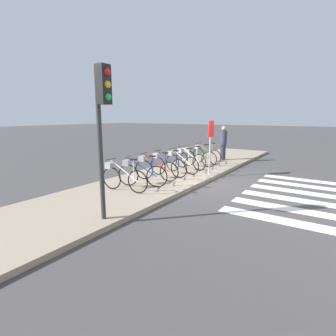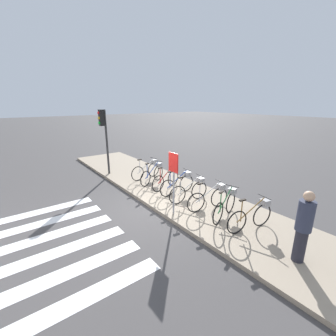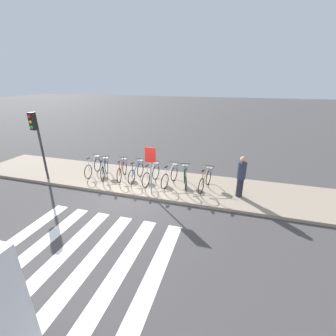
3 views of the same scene
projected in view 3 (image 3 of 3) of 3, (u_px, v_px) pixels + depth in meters
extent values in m
plane|color=#423F3F|center=(132.00, 197.00, 9.36)|extent=(120.00, 120.00, 0.00)
cube|color=gray|center=(145.00, 181.00, 10.68)|extent=(17.83, 2.99, 0.12)
cube|color=silver|center=(0.00, 316.00, 4.64)|extent=(0.45, 8.00, 0.01)
cube|color=silver|center=(35.00, 329.00, 4.40)|extent=(0.45, 8.00, 0.01)
torus|color=black|center=(88.00, 172.00, 10.75)|extent=(0.10, 0.69, 0.69)
torus|color=black|center=(98.00, 165.00, 11.61)|extent=(0.10, 0.69, 0.69)
cylinder|color=silver|center=(92.00, 163.00, 11.08)|extent=(0.13, 0.96, 0.58)
cylinder|color=silver|center=(89.00, 165.00, 10.76)|extent=(0.03, 0.03, 0.62)
cube|color=black|center=(88.00, 158.00, 10.64)|extent=(0.09, 0.21, 0.04)
cylinder|color=#262626|center=(96.00, 154.00, 11.40)|extent=(0.46, 0.07, 0.02)
cube|color=gray|center=(97.00, 157.00, 11.52)|extent=(0.26, 0.22, 0.18)
torus|color=black|center=(102.00, 174.00, 10.46)|extent=(0.27, 0.66, 0.69)
torus|color=black|center=(106.00, 167.00, 11.34)|extent=(0.27, 0.66, 0.69)
cylinder|color=navy|center=(104.00, 165.00, 10.80)|extent=(0.35, 0.91, 0.58)
cylinder|color=navy|center=(102.00, 167.00, 10.47)|extent=(0.04, 0.04, 0.62)
cube|color=black|center=(102.00, 160.00, 10.35)|extent=(0.13, 0.21, 0.04)
cylinder|color=#262626|center=(105.00, 156.00, 11.12)|extent=(0.44, 0.18, 0.02)
cube|color=gray|center=(106.00, 159.00, 11.24)|extent=(0.29, 0.27, 0.18)
torus|color=black|center=(119.00, 176.00, 10.32)|extent=(0.17, 0.68, 0.69)
torus|color=black|center=(125.00, 168.00, 11.19)|extent=(0.17, 0.68, 0.69)
cylinder|color=red|center=(122.00, 166.00, 10.66)|extent=(0.22, 0.94, 0.58)
cylinder|color=red|center=(119.00, 168.00, 10.33)|extent=(0.04, 0.04, 0.62)
cube|color=black|center=(119.00, 162.00, 10.21)|extent=(0.11, 0.21, 0.04)
cylinder|color=#262626|center=(124.00, 157.00, 10.98)|extent=(0.46, 0.12, 0.02)
cube|color=gray|center=(124.00, 160.00, 11.10)|extent=(0.28, 0.24, 0.18)
torus|color=black|center=(132.00, 177.00, 10.15)|extent=(0.06, 0.69, 0.69)
torus|color=black|center=(140.00, 170.00, 10.98)|extent=(0.06, 0.69, 0.69)
cylinder|color=navy|center=(136.00, 168.00, 10.46)|extent=(0.06, 0.96, 0.58)
cylinder|color=navy|center=(133.00, 170.00, 10.15)|extent=(0.03, 0.03, 0.62)
cube|color=black|center=(132.00, 163.00, 10.03)|extent=(0.08, 0.20, 0.04)
cylinder|color=#262626|center=(140.00, 159.00, 10.77)|extent=(0.46, 0.04, 0.02)
cube|color=gray|center=(140.00, 162.00, 10.88)|extent=(0.25, 0.21, 0.18)
torus|color=black|center=(146.00, 180.00, 9.86)|extent=(0.13, 0.68, 0.69)
torus|color=black|center=(156.00, 173.00, 10.65)|extent=(0.13, 0.68, 0.69)
cylinder|color=beige|center=(151.00, 171.00, 10.15)|extent=(0.17, 0.95, 0.58)
cylinder|color=beige|center=(147.00, 173.00, 9.85)|extent=(0.04, 0.04, 0.62)
cube|color=black|center=(147.00, 166.00, 9.73)|extent=(0.10, 0.21, 0.04)
cylinder|color=#262626|center=(156.00, 161.00, 10.44)|extent=(0.46, 0.09, 0.02)
cube|color=gray|center=(156.00, 165.00, 10.55)|extent=(0.27, 0.23, 0.18)
torus|color=black|center=(165.00, 181.00, 9.72)|extent=(0.16, 0.68, 0.69)
torus|color=black|center=(174.00, 174.00, 10.50)|extent=(0.16, 0.68, 0.69)
cylinder|color=silver|center=(170.00, 172.00, 10.01)|extent=(0.21, 0.95, 0.58)
cylinder|color=silver|center=(166.00, 174.00, 9.72)|extent=(0.04, 0.04, 0.62)
cube|color=black|center=(166.00, 167.00, 9.60)|extent=(0.11, 0.21, 0.04)
cylinder|color=#262626|center=(174.00, 162.00, 10.29)|extent=(0.46, 0.11, 0.02)
cube|color=gray|center=(175.00, 166.00, 10.40)|extent=(0.27, 0.24, 0.18)
torus|color=black|center=(186.00, 184.00, 9.47)|extent=(0.22, 0.67, 0.69)
torus|color=black|center=(185.00, 175.00, 10.34)|extent=(0.22, 0.67, 0.69)
cylinder|color=#267238|center=(185.00, 174.00, 9.81)|extent=(0.29, 0.93, 0.58)
cylinder|color=#267238|center=(186.00, 176.00, 9.48)|extent=(0.04, 0.04, 0.62)
cube|color=black|center=(186.00, 169.00, 9.36)|extent=(0.12, 0.21, 0.04)
cylinder|color=#262626|center=(185.00, 163.00, 10.13)|extent=(0.45, 0.15, 0.02)
cube|color=gray|center=(185.00, 167.00, 10.25)|extent=(0.28, 0.26, 0.18)
torus|color=black|center=(201.00, 186.00, 9.31)|extent=(0.17, 0.68, 0.69)
torus|color=black|center=(208.00, 178.00, 10.08)|extent=(0.17, 0.68, 0.69)
cylinder|color=olive|center=(205.00, 176.00, 9.60)|extent=(0.22, 0.94, 0.58)
cylinder|color=olive|center=(203.00, 178.00, 9.30)|extent=(0.04, 0.04, 0.62)
cube|color=black|center=(203.00, 171.00, 9.18)|extent=(0.11, 0.21, 0.04)
cylinder|color=#262626|center=(209.00, 166.00, 9.87)|extent=(0.46, 0.12, 0.02)
cube|color=gray|center=(209.00, 169.00, 9.98)|extent=(0.28, 0.24, 0.18)
cylinder|color=#23232D|center=(240.00, 187.00, 9.09)|extent=(0.26, 0.26, 0.78)
cylinder|color=#2D3347|center=(242.00, 170.00, 8.82)|extent=(0.34, 0.34, 0.69)
sphere|color=tan|center=(243.00, 159.00, 8.65)|extent=(0.23, 0.23, 0.23)
cylinder|color=#2D2D2D|center=(42.00, 147.00, 10.26)|extent=(0.10, 0.10, 3.16)
cube|color=black|center=(33.00, 121.00, 9.66)|extent=(0.24, 0.20, 0.75)
sphere|color=red|center=(29.00, 116.00, 9.48)|extent=(0.14, 0.14, 0.14)
sphere|color=gold|center=(31.00, 122.00, 9.57)|extent=(0.14, 0.14, 0.14)
sphere|color=green|center=(32.00, 127.00, 9.65)|extent=(0.14, 0.14, 0.14)
cylinder|color=#99999E|center=(151.00, 172.00, 9.02)|extent=(0.06, 0.06, 2.02)
cube|color=red|center=(150.00, 155.00, 8.74)|extent=(0.44, 0.03, 0.60)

